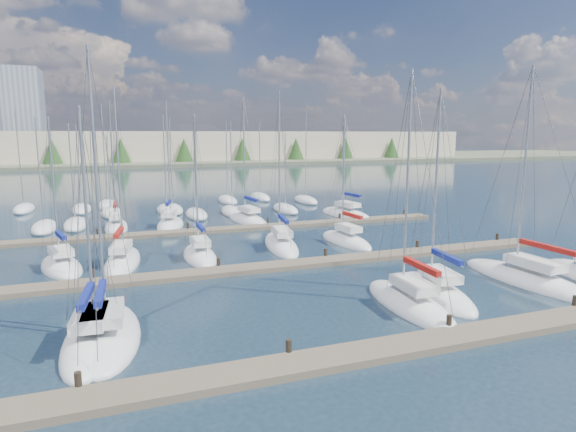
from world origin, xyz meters
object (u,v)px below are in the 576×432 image
object	(u,v)px
sailboat_d	(409,303)
sailboat_e	(436,292)
sailboat_p	(248,219)
sailboat_i	(123,261)
sailboat_q	(346,214)
sailboat_f	(527,279)
sailboat_l	(346,241)
sailboat_o	(170,224)
sailboat_k	(281,244)
sailboat_n	(116,227)
sailboat_b	(93,339)
sailboat_j	(200,256)
sailboat_c	(106,335)
sailboat_h	(61,267)

from	to	relation	value
sailboat_d	sailboat_e	world-z (taller)	sailboat_d
sailboat_e	sailboat_p	size ratio (longest dim) A/B	0.91
sailboat_i	sailboat_q	xyz separation A→B (m)	(24.44, 13.24, -0.02)
sailboat_p	sailboat_f	bearing A→B (deg)	-75.45
sailboat_q	sailboat_f	bearing A→B (deg)	-100.55
sailboat_l	sailboat_p	bearing A→B (deg)	107.81
sailboat_o	sailboat_l	bearing A→B (deg)	-30.89
sailboat_k	sailboat_o	xyz separation A→B (m)	(-7.60, 12.23, 0.01)
sailboat_f	sailboat_n	bearing A→B (deg)	129.00
sailboat_f	sailboat_k	world-z (taller)	sailboat_f
sailboat_p	sailboat_k	bearing A→B (deg)	-99.93
sailboat_f	sailboat_b	world-z (taller)	sailboat_f
sailboat_d	sailboat_q	world-z (taller)	sailboat_d
sailboat_f	sailboat_o	xyz separation A→B (m)	(-18.98, 26.60, 0.02)
sailboat_l	sailboat_k	distance (m)	5.75
sailboat_d	sailboat_l	bearing A→B (deg)	78.91
sailboat_e	sailboat_j	world-z (taller)	sailboat_e
sailboat_c	sailboat_o	size ratio (longest dim) A/B	1.04
sailboat_l	sailboat_e	bearing A→B (deg)	-99.50
sailboat_j	sailboat_i	bearing A→B (deg)	178.15
sailboat_f	sailboat_p	distance (m)	28.87
sailboat_f	sailboat_j	bearing A→B (deg)	142.05
sailboat_d	sailboat_o	world-z (taller)	sailboat_d
sailboat_i	sailboat_k	distance (m)	12.50
sailboat_h	sailboat_p	distance (m)	21.71
sailboat_l	sailboat_d	xyz separation A→B (m)	(-3.83, -15.08, 0.00)
sailboat_l	sailboat_k	xyz separation A→B (m)	(-5.73, 0.51, 0.01)
sailboat_q	sailboat_o	xyz separation A→B (m)	(-19.60, 0.19, 0.02)
sailboat_b	sailboat_k	bearing A→B (deg)	51.86
sailboat_i	sailboat_l	bearing A→B (deg)	10.75
sailboat_j	sailboat_k	bearing A→B (deg)	12.00
sailboat_k	sailboat_q	bearing A→B (deg)	54.14
sailboat_b	sailboat_n	bearing A→B (deg)	92.82
sailboat_h	sailboat_o	distance (m)	16.07
sailboat_d	sailboat_c	size ratio (longest dim) A/B	0.97
sailboat_l	sailboat_q	distance (m)	14.02
sailboat_i	sailboat_h	distance (m)	4.00
sailboat_j	sailboat_o	bearing A→B (deg)	93.16
sailboat_i	sailboat_h	size ratio (longest dim) A/B	1.20
sailboat_e	sailboat_b	size ratio (longest dim) A/B	1.12
sailboat_d	sailboat_o	size ratio (longest dim) A/B	1.01
sailboat_l	sailboat_b	xyz separation A→B (m)	(-19.71, -14.19, -0.01)
sailboat_p	sailboat_h	bearing A→B (deg)	-148.93
sailboat_c	sailboat_j	bearing A→B (deg)	66.39
sailboat_k	sailboat_b	bearing A→B (deg)	-124.54
sailboat_f	sailboat_j	size ratio (longest dim) A/B	1.24
sailboat_q	sailboat_p	xyz separation A→B (m)	(-11.50, 0.33, 0.01)
sailboat_b	sailboat_i	bearing A→B (deg)	88.93
sailboat_d	sailboat_i	world-z (taller)	sailboat_i
sailboat_j	sailboat_d	bearing A→B (deg)	-57.53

